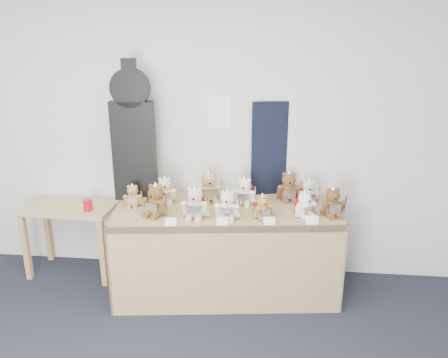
# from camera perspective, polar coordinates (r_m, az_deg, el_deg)

# --- Properties ---
(room_shell) EXTENTS (6.00, 6.00, 6.00)m
(room_shell) POSITION_cam_1_polar(r_m,az_deg,el_deg) (3.99, -0.62, 8.60)
(room_shell) COLOR white
(room_shell) RESTS_ON floor
(display_table) EXTENTS (2.01, 1.03, 0.80)m
(display_table) POSITION_cam_1_polar(r_m,az_deg,el_deg) (3.78, 0.25, -6.58)
(display_table) COLOR olive
(display_table) RESTS_ON floor
(side_table) EXTENTS (0.86, 0.51, 0.70)m
(side_table) POSITION_cam_1_polar(r_m,az_deg,el_deg) (4.40, -19.36, -4.76)
(side_table) COLOR tan
(side_table) RESTS_ON floor
(guitar_case) EXTENTS (0.38, 0.14, 1.24)m
(guitar_case) POSITION_cam_1_polar(r_m,az_deg,el_deg) (3.91, -11.78, 5.89)
(guitar_case) COLOR black
(guitar_case) RESTS_ON display_table
(navy_board) EXTENTS (0.63, 0.18, 0.87)m
(navy_board) POSITION_cam_1_polar(r_m,az_deg,el_deg) (4.05, 8.12, 3.97)
(navy_board) COLOR black
(navy_board) RESTS_ON display_table
(red_cup) EXTENTS (0.08, 0.08, 0.11)m
(red_cup) POSITION_cam_1_polar(r_m,az_deg,el_deg) (4.15, -17.38, -3.27)
(red_cup) COLOR #B40C21
(red_cup) RESTS_ON side_table
(teddy_front_far_left) EXTENTS (0.24, 0.23, 0.30)m
(teddy_front_far_left) POSITION_cam_1_polar(r_m,az_deg,el_deg) (3.63, -8.91, -2.88)
(teddy_front_far_left) COLOR brown
(teddy_front_far_left) RESTS_ON display_table
(teddy_front_left) EXTENTS (0.24, 0.20, 0.30)m
(teddy_front_left) POSITION_cam_1_polar(r_m,az_deg,el_deg) (3.55, -3.81, -3.23)
(teddy_front_left) COLOR beige
(teddy_front_left) RESTS_ON display_table
(teddy_front_centre) EXTENTS (0.22, 0.18, 0.28)m
(teddy_front_centre) POSITION_cam_1_polar(r_m,az_deg,el_deg) (3.52, 0.45, -3.53)
(teddy_front_centre) COLOR silver
(teddy_front_centre) RESTS_ON display_table
(teddy_front_right) EXTENTS (0.19, 0.18, 0.23)m
(teddy_front_right) POSITION_cam_1_polar(r_m,az_deg,el_deg) (3.55, 5.03, -3.75)
(teddy_front_right) COLOR olive
(teddy_front_right) RESTS_ON display_table
(teddy_front_far_right) EXTENTS (0.21, 0.21, 0.25)m
(teddy_front_far_right) POSITION_cam_1_polar(r_m,az_deg,el_deg) (3.62, 10.50, -3.39)
(teddy_front_far_right) COLOR white
(teddy_front_far_right) RESTS_ON display_table
(teddy_front_end) EXTENTS (0.23, 0.20, 0.27)m
(teddy_front_end) POSITION_cam_1_polar(r_m,az_deg,el_deg) (3.69, 13.98, -3.08)
(teddy_front_end) COLOR brown
(teddy_front_end) RESTS_ON display_table
(teddy_back_left) EXTENTS (0.22, 0.20, 0.27)m
(teddy_back_left) POSITION_cam_1_polar(r_m,az_deg,el_deg) (3.90, -7.72, -1.59)
(teddy_back_left) COLOR beige
(teddy_back_left) RESTS_ON display_table
(teddy_back_centre_left) EXTENTS (0.25, 0.23, 0.30)m
(teddy_back_centre_left) POSITION_cam_1_polar(r_m,az_deg,el_deg) (3.91, -2.01, -1.17)
(teddy_back_centre_left) COLOR tan
(teddy_back_centre_left) RESTS_ON display_table
(teddy_back_centre_right) EXTENTS (0.22, 0.19, 0.27)m
(teddy_back_centre_right) POSITION_cam_1_polar(r_m,az_deg,el_deg) (3.84, 2.68, -1.73)
(teddy_back_centre_right) COLOR white
(teddy_back_centre_right) RESTS_ON display_table
(teddy_back_right) EXTENTS (0.24, 0.21, 0.29)m
(teddy_back_right) POSITION_cam_1_polar(r_m,az_deg,el_deg) (3.97, 8.43, -1.07)
(teddy_back_right) COLOR brown
(teddy_back_right) RESTS_ON display_table
(teddy_back_end) EXTENTS (0.20, 0.17, 0.24)m
(teddy_back_end) POSITION_cam_1_polar(r_m,az_deg,el_deg) (3.92, 10.98, -1.78)
(teddy_back_end) COLOR silver
(teddy_back_end) RESTS_ON display_table
(teddy_back_far_left) EXTENTS (0.18, 0.15, 0.22)m
(teddy_back_far_left) POSITION_cam_1_polar(r_m,az_deg,el_deg) (3.87, -11.82, -2.25)
(teddy_back_far_left) COLOR #A17D4B
(teddy_back_far_left) RESTS_ON display_table
(entry_card_a) EXTENTS (0.09, 0.03, 0.07)m
(entry_card_a) POSITION_cam_1_polar(r_m,az_deg,el_deg) (3.43, -6.98, -5.57)
(entry_card_a) COLOR white
(entry_card_a) RESTS_ON display_table
(entry_card_b) EXTENTS (0.10, 0.03, 0.07)m
(entry_card_b) POSITION_cam_1_polar(r_m,az_deg,el_deg) (3.42, -0.22, -5.54)
(entry_card_b) COLOR white
(entry_card_b) RESTS_ON display_table
(entry_card_c) EXTENTS (0.09, 0.03, 0.06)m
(entry_card_c) POSITION_cam_1_polar(r_m,az_deg,el_deg) (3.44, 5.93, -5.48)
(entry_card_c) COLOR white
(entry_card_c) RESTS_ON display_table
(entry_card_d) EXTENTS (0.10, 0.03, 0.07)m
(entry_card_d) POSITION_cam_1_polar(r_m,az_deg,el_deg) (3.50, 11.44, -5.30)
(entry_card_d) COLOR white
(entry_card_d) RESTS_ON display_table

